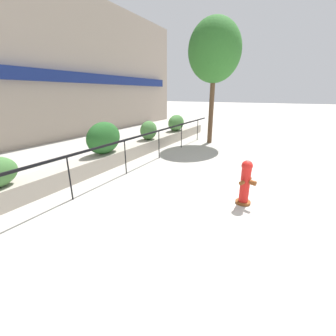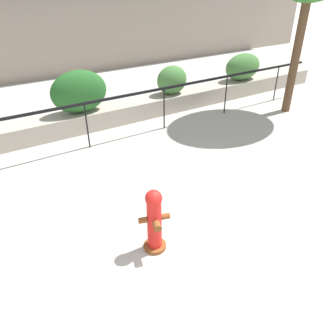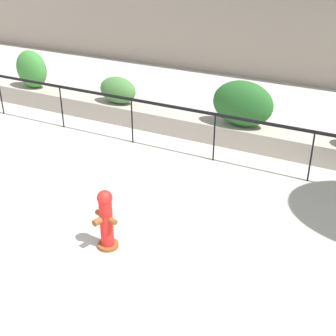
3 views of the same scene
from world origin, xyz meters
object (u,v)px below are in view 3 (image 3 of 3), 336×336
hedge_bush_1 (118,90)px  hedge_bush_0 (31,69)px  hedge_bush_2 (243,104)px  fire_hydrant (106,219)px

hedge_bush_1 → hedge_bush_0: bearing=180.0°
hedge_bush_0 → hedge_bush_2: bearing=0.0°
fire_hydrant → hedge_bush_0: bearing=140.1°
hedge_bush_1 → fire_hydrant: hedge_bush_1 is taller
hedge_bush_0 → fire_hydrant: hedge_bush_0 is taller
hedge_bush_0 → fire_hydrant: (5.87, -4.91, -0.50)m
hedge_bush_1 → hedge_bush_2: size_ratio=0.72×
hedge_bush_1 → hedge_bush_2: bearing=0.0°
hedge_bush_0 → hedge_bush_2: (6.46, 0.00, 0.00)m
hedge_bush_0 → fire_hydrant: 7.67m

